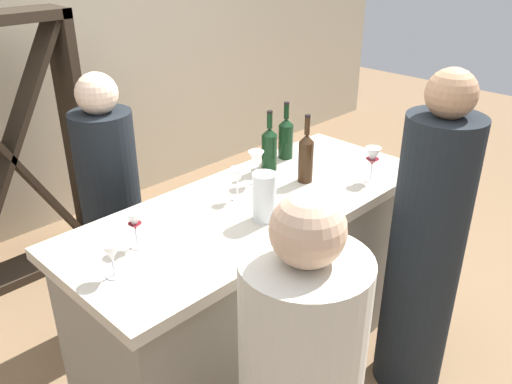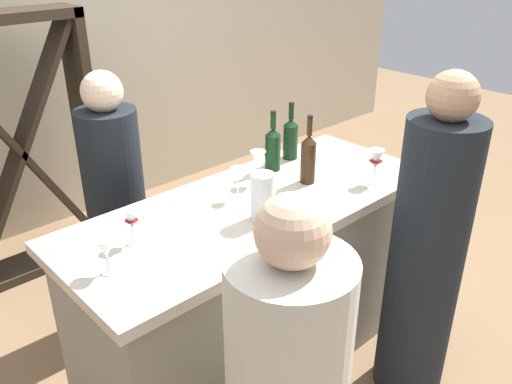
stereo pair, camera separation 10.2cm
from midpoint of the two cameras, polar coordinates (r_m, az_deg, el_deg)
name	(u,v)px [view 1 (the left image)]	position (r m, az deg, el deg)	size (l,w,h in m)	color
ground_plane	(256,358)	(2.98, -1.03, -17.37)	(12.00, 12.00, 0.00)	#846647
back_wall	(24,37)	(4.09, -24.21, 14.89)	(8.00, 0.10, 2.80)	beige
bar_counter	(256,286)	(2.67, -1.11, -9.99)	(1.82, 0.73, 0.94)	gray
wine_rack	(8,156)	(3.58, -25.76, 3.47)	(0.96, 0.28, 1.65)	#33281E
wine_bottle_leftmost_dark_green	(269,148)	(2.71, 0.36, 4.76)	(0.08, 0.08, 0.31)	black
wine_bottle_second_left_amber_brown	(306,157)	(2.58, 4.23, 3.78)	(0.07, 0.07, 0.34)	#331E0F
wine_bottle_center_dark_green	(286,137)	(2.86, 2.18, 5.89)	(0.08, 0.08, 0.31)	black
wine_glass_near_left	(373,158)	(2.63, 11.27, 3.58)	(0.08, 0.08, 0.17)	white
wine_glass_near_center	(111,253)	(1.96, -16.65, -6.25)	(0.08, 0.08, 0.14)	white
wine_glass_near_right	(135,223)	(2.10, -14.20, -3.24)	(0.06, 0.06, 0.15)	white
wine_glass_far_left	(237,177)	(2.41, -3.24, 1.59)	(0.07, 0.07, 0.15)	white
wine_glass_far_center	(256,160)	(2.56, -1.13, 3.40)	(0.08, 0.08, 0.17)	white
water_pitcher	(264,197)	(2.23, -0.43, -0.54)	(0.10, 0.10, 0.21)	silver
person_center_guest	(425,253)	(2.53, 16.50, -6.33)	(0.42, 0.42, 1.58)	black
person_right_guest	(113,218)	(2.94, -15.96, -2.71)	(0.40, 0.40, 1.46)	black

